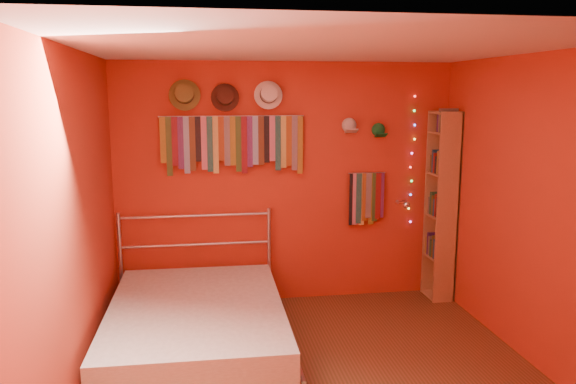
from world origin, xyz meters
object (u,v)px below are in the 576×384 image
bookshelf (445,205)px  reading_lamp (405,204)px  bed (197,327)px  tie_rack (233,141)px

bookshelf → reading_lamp: bearing=-177.3°
reading_lamp → bookshelf: size_ratio=0.16×
bed → tie_rack: bearing=70.9°
bookshelf → bed: (-2.61, -0.94, -0.78)m
reading_lamp → bed: reading_lamp is taller
bookshelf → tie_rack: bearing=176.0°
tie_rack → reading_lamp: tie_rack is taller
tie_rack → bookshelf: size_ratio=0.72×
tie_rack → bed: bearing=-109.9°
tie_rack → reading_lamp: (1.76, -0.18, -0.66)m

